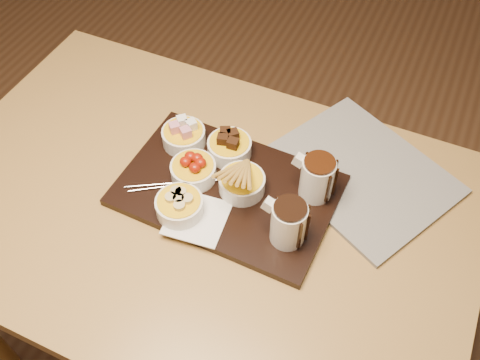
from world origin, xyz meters
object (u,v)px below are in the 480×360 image
at_px(dining_table, 199,227).
at_px(pitcher_dark_chocolate, 288,223).
at_px(bowl_strawberries, 194,171).
at_px(pitcher_milk_chocolate, 317,179).
at_px(serving_board, 228,190).
at_px(newspaper, 360,173).

bearing_deg(dining_table, pitcher_dark_chocolate, -3.94).
bearing_deg(bowl_strawberries, pitcher_milk_chocolate, 14.83).
relative_size(serving_board, bowl_strawberries, 4.60).
height_order(pitcher_dark_chocolate, pitcher_milk_chocolate, same).
distance_m(dining_table, serving_board, 0.13).
relative_size(serving_board, pitcher_milk_chocolate, 4.74).
distance_m(pitcher_milk_chocolate, newspaper, 0.14).
xyz_separation_m(serving_board, newspaper, (0.25, 0.17, -0.00)).
xyz_separation_m(dining_table, pitcher_dark_chocolate, (0.22, -0.01, 0.17)).
bearing_deg(dining_table, pitcher_milk_chocolate, 26.68).
distance_m(dining_table, bowl_strawberries, 0.15).
bearing_deg(pitcher_milk_chocolate, bowl_strawberries, -163.61).
relative_size(pitcher_dark_chocolate, newspaper, 0.26).
relative_size(dining_table, serving_board, 2.61).
height_order(dining_table, pitcher_milk_chocolate, pitcher_milk_chocolate).
bearing_deg(pitcher_dark_chocolate, pitcher_milk_chocolate, 85.60).
distance_m(bowl_strawberries, newspaper, 0.37).
relative_size(dining_table, pitcher_milk_chocolate, 12.37).
distance_m(pitcher_dark_chocolate, pitcher_milk_chocolate, 0.13).
xyz_separation_m(pitcher_dark_chocolate, newspaper, (0.09, 0.24, -0.06)).
xyz_separation_m(bowl_strawberries, newspaper, (0.33, 0.17, -0.03)).
relative_size(bowl_strawberries, pitcher_dark_chocolate, 1.03).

